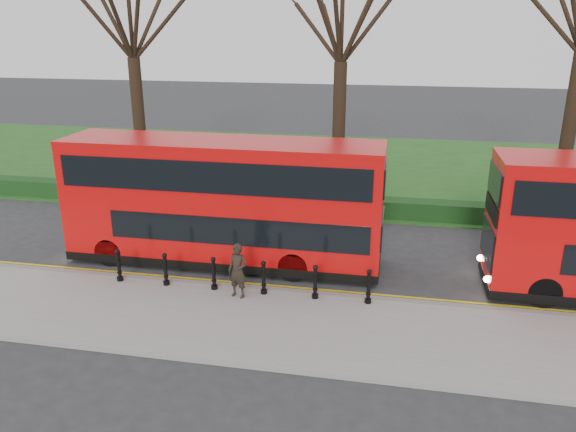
# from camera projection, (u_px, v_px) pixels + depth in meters

# --- Properties ---
(ground) EXTENTS (120.00, 120.00, 0.00)m
(ground) POSITION_uv_depth(u_px,v_px,m) (242.00, 276.00, 18.31)
(ground) COLOR #28282B
(ground) RESTS_ON ground
(pavement) EXTENTS (60.00, 4.00, 0.15)m
(pavement) POSITION_uv_depth(u_px,v_px,m) (213.00, 319.00, 15.50)
(pavement) COLOR gray
(pavement) RESTS_ON ground
(kerb) EXTENTS (60.00, 0.25, 0.16)m
(kerb) POSITION_uv_depth(u_px,v_px,m) (233.00, 287.00, 17.35)
(kerb) COLOR slate
(kerb) RESTS_ON ground
(grass_verge) EXTENTS (60.00, 18.00, 0.06)m
(grass_verge) POSITION_uv_depth(u_px,v_px,m) (312.00, 166.00, 32.21)
(grass_verge) COLOR #1B4E1A
(grass_verge) RESTS_ON ground
(hedge) EXTENTS (60.00, 0.90, 0.80)m
(hedge) POSITION_uv_depth(u_px,v_px,m) (283.00, 202.00, 24.48)
(hedge) COLOR black
(hedge) RESTS_ON ground
(yellow_line_outer) EXTENTS (60.00, 0.10, 0.01)m
(yellow_line_outer) POSITION_uv_depth(u_px,v_px,m) (236.00, 285.00, 17.66)
(yellow_line_outer) COLOR yellow
(yellow_line_outer) RESTS_ON ground
(yellow_line_inner) EXTENTS (60.00, 0.10, 0.01)m
(yellow_line_inner) POSITION_uv_depth(u_px,v_px,m) (238.00, 282.00, 17.84)
(yellow_line_inner) COLOR yellow
(yellow_line_inner) RESTS_ON ground
(tree_left) EXTENTS (7.24, 7.24, 11.31)m
(tree_left) POSITION_uv_depth(u_px,v_px,m) (130.00, 13.00, 26.33)
(tree_left) COLOR black
(tree_left) RESTS_ON ground
(tree_mid) EXTENTS (7.16, 7.16, 11.19)m
(tree_mid) POSITION_uv_depth(u_px,v_px,m) (342.00, 15.00, 24.56)
(tree_mid) COLOR black
(tree_mid) RESTS_ON ground
(bollard_row) EXTENTS (7.89, 0.15, 1.00)m
(bollard_row) POSITION_uv_depth(u_px,v_px,m) (239.00, 276.00, 16.79)
(bollard_row) COLOR black
(bollard_row) RESTS_ON pavement
(bus_lead) EXTENTS (10.62, 2.44, 4.22)m
(bus_lead) POSITION_uv_depth(u_px,v_px,m) (223.00, 203.00, 18.75)
(bus_lead) COLOR red
(bus_lead) RESTS_ON ground
(pedestrian) EXTENTS (0.68, 0.53, 1.66)m
(pedestrian) POSITION_uv_depth(u_px,v_px,m) (238.00, 271.00, 16.36)
(pedestrian) COLOR black
(pedestrian) RESTS_ON pavement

